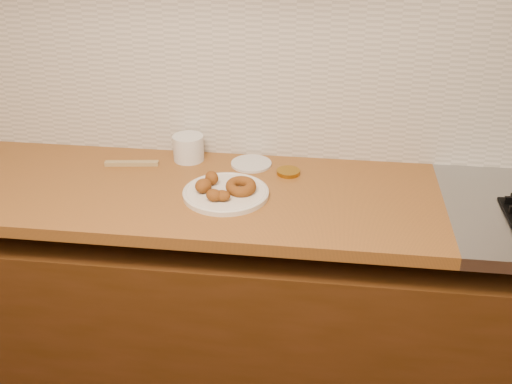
% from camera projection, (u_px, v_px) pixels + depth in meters
% --- Properties ---
extents(wall_back, '(4.00, 0.02, 2.70)m').
position_uv_depth(wall_back, '(296.00, 31.00, 1.99)').
color(wall_back, tan).
rests_on(wall_back, ground).
extents(base_cabinet, '(3.60, 0.60, 0.77)m').
position_uv_depth(base_cabinet, '(282.00, 318.00, 2.17)').
color(base_cabinet, '#4A2711').
rests_on(base_cabinet, floor).
extents(butcher_block, '(2.30, 0.62, 0.04)m').
position_uv_depth(butcher_block, '(93.00, 187.00, 2.01)').
color(butcher_block, '#94551E').
rests_on(butcher_block, base_cabinet).
extents(backsplash, '(3.60, 0.02, 0.60)m').
position_uv_depth(backsplash, '(295.00, 76.00, 2.05)').
color(backsplash, beige).
rests_on(backsplash, wall_back).
extents(donut_plate, '(0.28, 0.28, 0.02)m').
position_uv_depth(donut_plate, '(226.00, 193.00, 1.91)').
color(donut_plate, silver).
rests_on(donut_plate, butcher_block).
extents(ring_donut, '(0.12, 0.13, 0.04)m').
position_uv_depth(ring_donut, '(241.00, 186.00, 1.90)').
color(ring_donut, brown).
rests_on(ring_donut, donut_plate).
extents(fried_dough_chunks, '(0.13, 0.17, 0.05)m').
position_uv_depth(fried_dough_chunks, '(211.00, 187.00, 1.89)').
color(fried_dough_chunks, brown).
rests_on(fried_dough_chunks, donut_plate).
extents(plastic_tub, '(0.13, 0.13, 0.09)m').
position_uv_depth(plastic_tub, '(188.00, 148.00, 2.14)').
color(plastic_tub, silver).
rests_on(plastic_tub, butcher_block).
extents(tub_lid, '(0.17, 0.17, 0.01)m').
position_uv_depth(tub_lid, '(251.00, 164.00, 2.12)').
color(tub_lid, silver).
rests_on(tub_lid, butcher_block).
extents(brass_jar_lid, '(0.10, 0.10, 0.01)m').
position_uv_depth(brass_jar_lid, '(288.00, 172.00, 2.05)').
color(brass_jar_lid, '#9E7119').
rests_on(brass_jar_lid, butcher_block).
extents(wooden_utensil, '(0.19, 0.05, 0.01)m').
position_uv_depth(wooden_utensil, '(132.00, 163.00, 2.11)').
color(wooden_utensil, '#A38A57').
rests_on(wooden_utensil, butcher_block).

